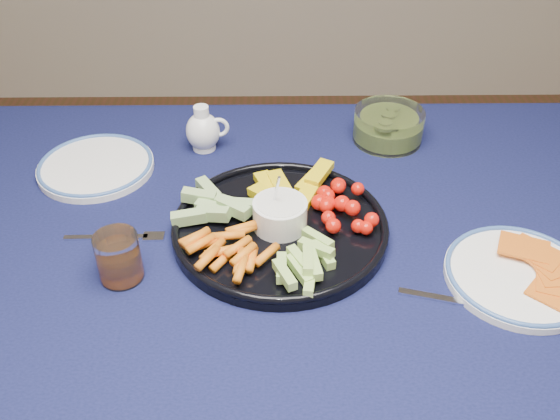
{
  "coord_description": "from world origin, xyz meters",
  "views": [
    {
      "loc": [
        0.03,
        -0.68,
        1.4
      ],
      "look_at": [
        0.04,
        0.1,
        0.79
      ],
      "focal_mm": 40.0,
      "sensor_mm": 36.0,
      "label": 1
    }
  ],
  "objects_px": {
    "juice_tumbler": "(119,260)",
    "cheese_plate": "(519,274)",
    "dining_table": "(257,315)",
    "crudite_platter": "(278,223)",
    "pickle_bowl": "(388,127)",
    "creamer_pitcher": "(203,131)",
    "side_plate_extra": "(96,166)"
  },
  "relations": [
    {
      "from": "dining_table",
      "to": "cheese_plate",
      "type": "height_order",
      "value": "cheese_plate"
    },
    {
      "from": "creamer_pitcher",
      "to": "cheese_plate",
      "type": "distance_m",
      "value": 0.62
    },
    {
      "from": "crudite_platter",
      "to": "cheese_plate",
      "type": "relative_size",
      "value": 1.6
    },
    {
      "from": "dining_table",
      "to": "crudite_platter",
      "type": "xyz_separation_m",
      "value": [
        0.04,
        0.1,
        0.11
      ]
    },
    {
      "from": "cheese_plate",
      "to": "pickle_bowl",
      "type": "bearing_deg",
      "value": 109.08
    },
    {
      "from": "cheese_plate",
      "to": "juice_tumbler",
      "type": "relative_size",
      "value": 2.83
    },
    {
      "from": "dining_table",
      "to": "juice_tumbler",
      "type": "xyz_separation_m",
      "value": [
        -0.2,
        -0.0,
        0.12
      ]
    },
    {
      "from": "cheese_plate",
      "to": "side_plate_extra",
      "type": "relative_size",
      "value": 1.03
    },
    {
      "from": "dining_table",
      "to": "cheese_plate",
      "type": "bearing_deg",
      "value": -1.87
    },
    {
      "from": "pickle_bowl",
      "to": "juice_tumbler",
      "type": "relative_size",
      "value": 1.77
    },
    {
      "from": "dining_table",
      "to": "juice_tumbler",
      "type": "bearing_deg",
      "value": -179.95
    },
    {
      "from": "crudite_platter",
      "to": "cheese_plate",
      "type": "bearing_deg",
      "value": -17.31
    },
    {
      "from": "dining_table",
      "to": "pickle_bowl",
      "type": "xyz_separation_m",
      "value": [
        0.25,
        0.38,
        0.12
      ]
    },
    {
      "from": "crudite_platter",
      "to": "juice_tumbler",
      "type": "xyz_separation_m",
      "value": [
        -0.23,
        -0.1,
        0.01
      ]
    },
    {
      "from": "dining_table",
      "to": "crudite_platter",
      "type": "relative_size",
      "value": 4.77
    },
    {
      "from": "dining_table",
      "to": "cheese_plate",
      "type": "distance_m",
      "value": 0.4
    },
    {
      "from": "juice_tumbler",
      "to": "pickle_bowl",
      "type": "bearing_deg",
      "value": 40.36
    },
    {
      "from": "dining_table",
      "to": "creamer_pitcher",
      "type": "height_order",
      "value": "creamer_pitcher"
    },
    {
      "from": "dining_table",
      "to": "pickle_bowl",
      "type": "distance_m",
      "value": 0.48
    },
    {
      "from": "crudite_platter",
      "to": "pickle_bowl",
      "type": "xyz_separation_m",
      "value": [
        0.22,
        0.29,
        0.01
      ]
    },
    {
      "from": "crudite_platter",
      "to": "cheese_plate",
      "type": "distance_m",
      "value": 0.37
    },
    {
      "from": "creamer_pitcher",
      "to": "juice_tumbler",
      "type": "xyz_separation_m",
      "value": [
        -0.09,
        -0.36,
        -0.01
      ]
    },
    {
      "from": "juice_tumbler",
      "to": "cheese_plate",
      "type": "bearing_deg",
      "value": -1.22
    },
    {
      "from": "crudite_platter",
      "to": "side_plate_extra",
      "type": "bearing_deg",
      "value": 151.07
    },
    {
      "from": "crudite_platter",
      "to": "dining_table",
      "type": "bearing_deg",
      "value": -109.8
    },
    {
      "from": "side_plate_extra",
      "to": "pickle_bowl",
      "type": "bearing_deg",
      "value": 10.31
    },
    {
      "from": "creamer_pitcher",
      "to": "cheese_plate",
      "type": "height_order",
      "value": "creamer_pitcher"
    },
    {
      "from": "creamer_pitcher",
      "to": "juice_tumbler",
      "type": "distance_m",
      "value": 0.37
    },
    {
      "from": "creamer_pitcher",
      "to": "side_plate_extra",
      "type": "distance_m",
      "value": 0.21
    },
    {
      "from": "crudite_platter",
      "to": "side_plate_extra",
      "type": "height_order",
      "value": "crudite_platter"
    },
    {
      "from": "dining_table",
      "to": "cheese_plate",
      "type": "xyz_separation_m",
      "value": [
        0.39,
        -0.01,
        0.1
      ]
    },
    {
      "from": "dining_table",
      "to": "juice_tumbler",
      "type": "height_order",
      "value": "juice_tumbler"
    }
  ]
}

